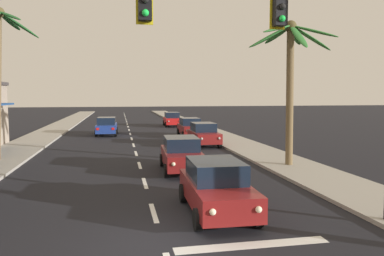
% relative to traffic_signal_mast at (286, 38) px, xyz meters
% --- Properties ---
extents(ground_plane, '(220.00, 220.00, 0.00)m').
position_rel_traffic_signal_mast_xyz_m(ground_plane, '(-3.29, -0.08, -5.26)').
color(ground_plane, black).
extents(sidewalk_right, '(3.20, 110.00, 0.14)m').
position_rel_traffic_signal_mast_xyz_m(sidewalk_right, '(4.51, 19.92, -5.19)').
color(sidewalk_right, '#9E998E').
rests_on(sidewalk_right, ground).
extents(sidewalk_left, '(3.20, 110.00, 0.14)m').
position_rel_traffic_signal_mast_xyz_m(sidewalk_left, '(-11.09, 19.92, -5.19)').
color(sidewalk_left, '#9E998E').
rests_on(sidewalk_left, ground).
extents(lane_markings, '(4.28, 87.91, 0.01)m').
position_rel_traffic_signal_mast_xyz_m(lane_markings, '(-2.85, 19.76, -5.26)').
color(lane_markings, silver).
rests_on(lane_markings, ground).
extents(traffic_signal_mast, '(10.58, 0.41, 7.24)m').
position_rel_traffic_signal_mast_xyz_m(traffic_signal_mast, '(0.00, 0.00, 0.00)').
color(traffic_signal_mast, '#2D2D33').
rests_on(traffic_signal_mast, ground).
extents(sedan_lead_at_stop_bar, '(2.03, 4.48, 1.68)m').
position_rel_traffic_signal_mast_xyz_m(sedan_lead_at_stop_bar, '(-1.33, 1.99, -4.41)').
color(sedan_lead_at_stop_bar, maroon).
rests_on(sedan_lead_at_stop_bar, ground).
extents(sedan_third_in_queue, '(2.10, 4.51, 1.68)m').
position_rel_traffic_signal_mast_xyz_m(sedan_third_in_queue, '(-1.32, 8.72, -4.41)').
color(sedan_third_in_queue, maroon).
rests_on(sedan_third_in_queue, ground).
extents(sedan_oncoming_far, '(2.03, 4.48, 1.68)m').
position_rel_traffic_signal_mast_xyz_m(sedan_oncoming_far, '(-5.47, 26.20, -4.41)').
color(sedan_oncoming_far, navy).
rests_on(sedan_oncoming_far, ground).
extents(sedan_parked_nearest_kerb, '(1.98, 4.46, 1.68)m').
position_rel_traffic_signal_mast_xyz_m(sedan_parked_nearest_kerb, '(1.86, 17.65, -4.41)').
color(sedan_parked_nearest_kerb, maroon).
rests_on(sedan_parked_nearest_kerb, ground).
extents(sedan_parked_mid_kerb, '(1.99, 4.47, 1.68)m').
position_rel_traffic_signal_mast_xyz_m(sedan_parked_mid_kerb, '(1.96, 23.58, -4.41)').
color(sedan_parked_mid_kerb, maroon).
rests_on(sedan_parked_mid_kerb, ground).
extents(sedan_parked_far_kerb, '(2.07, 4.50, 1.68)m').
position_rel_traffic_signal_mast_xyz_m(sedan_parked_far_kerb, '(1.91, 34.79, -4.41)').
color(sedan_parked_far_kerb, red).
rests_on(sedan_parked_far_kerb, ground).
extents(palm_right_second, '(4.35, 4.46, 7.51)m').
position_rel_traffic_signal_mast_xyz_m(palm_right_second, '(4.26, 8.61, 0.19)').
color(palm_right_second, brown).
rests_on(palm_right_second, ground).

